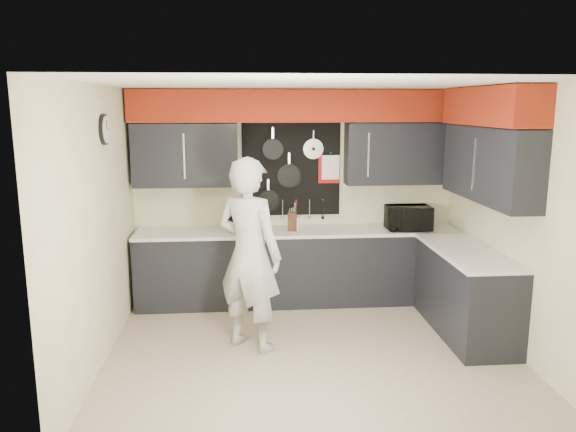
{
  "coord_description": "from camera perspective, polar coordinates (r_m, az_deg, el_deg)",
  "views": [
    {
      "loc": [
        -0.66,
        -5.19,
        2.42
      ],
      "look_at": [
        -0.19,
        0.5,
        1.28
      ],
      "focal_mm": 35.0,
      "sensor_mm": 36.0,
      "label": 1
    }
  ],
  "objects": [
    {
      "name": "left_wall_assembly",
      "position": [
        5.48,
        -18.69,
        -0.74
      ],
      "size": [
        0.05,
        3.5,
        2.6
      ],
      "color": "#F4EFBD",
      "rests_on": "ground"
    },
    {
      "name": "coffee_maker",
      "position": [
        6.77,
        -5.43,
        -0.17
      ],
      "size": [
        0.23,
        0.26,
        0.31
      ],
      "rotation": [
        0.0,
        0.0,
        0.34
      ],
      "color": "black",
      "rests_on": "base_cabinets"
    },
    {
      "name": "person",
      "position": [
        5.54,
        -3.96,
        -3.95
      ],
      "size": [
        0.84,
        0.79,
        1.93
      ],
      "primitive_type": "imported",
      "rotation": [
        0.0,
        0.0,
        2.53
      ],
      "color": "#B3B3B1",
      "rests_on": "ground"
    },
    {
      "name": "microwave",
      "position": [
        6.97,
        12.11,
        -0.18
      ],
      "size": [
        0.52,
        0.36,
        0.29
      ],
      "primitive_type": "imported",
      "rotation": [
        0.0,
        0.0,
        0.0
      ],
      "color": "black",
      "rests_on": "base_cabinets"
    },
    {
      "name": "base_cabinets",
      "position": [
        6.71,
        5.4,
        -5.75
      ],
      "size": [
        3.95,
        2.2,
        0.92
      ],
      "color": "black",
      "rests_on": "ground"
    },
    {
      "name": "ground",
      "position": [
        5.76,
        2.39,
        -13.55
      ],
      "size": [
        4.0,
        4.0,
        0.0
      ],
      "primitive_type": "plane",
      "color": "tan",
      "rests_on": "ground"
    },
    {
      "name": "knife_block",
      "position": [
        6.76,
        0.44,
        -0.56
      ],
      "size": [
        0.12,
        0.12,
        0.22
      ],
      "primitive_type": "cube",
      "rotation": [
        0.0,
        0.0,
        -0.18
      ],
      "color": "#341710",
      "rests_on": "base_cabinets"
    },
    {
      "name": "right_wall_assembly",
      "position": [
        6.02,
        20.1,
        6.06
      ],
      "size": [
        0.36,
        3.5,
        2.6
      ],
      "color": "#F4EFBD",
      "rests_on": "ground"
    },
    {
      "name": "utensil_crock",
      "position": [
        6.85,
        0.72,
        -0.71
      ],
      "size": [
        0.12,
        0.12,
        0.15
      ],
      "primitive_type": "cylinder",
      "color": "white",
      "rests_on": "base_cabinets"
    },
    {
      "name": "back_wall_assembly",
      "position": [
        6.83,
        0.94,
        7.84
      ],
      "size": [
        4.0,
        0.36,
        2.6
      ],
      "color": "#F4EFBD",
      "rests_on": "ground"
    }
  ]
}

